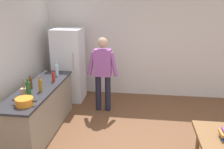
{
  "coord_description": "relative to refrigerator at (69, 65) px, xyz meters",
  "views": [
    {
      "loc": [
        -0.07,
        -3.29,
        2.54
      ],
      "look_at": [
        -0.69,
        1.42,
        1.02
      ],
      "focal_mm": 39.27,
      "sensor_mm": 36.0,
      "label": 1
    }
  ],
  "objects": [
    {
      "name": "bottle_sauce_red",
      "position": [
        0.06,
        -1.24,
        0.1
      ],
      "size": [
        0.06,
        0.06,
        0.24
      ],
      "color": "#B22319",
      "rests_on": "kitchen_counter"
    },
    {
      "name": "bottle_water_clear",
      "position": [
        0.0,
        -0.86,
        0.13
      ],
      "size": [
        0.07,
        0.07,
        0.3
      ],
      "color": "silver",
      "rests_on": "kitchen_counter"
    },
    {
      "name": "refrigerator",
      "position": [
        0.0,
        0.0,
        0.0
      ],
      "size": [
        0.7,
        0.67,
        1.8
      ],
      "color": "white",
      "rests_on": "ground_plane"
    },
    {
      "name": "bottle_oil_amber",
      "position": [
        0.02,
        -1.78,
        0.12
      ],
      "size": [
        0.06,
        0.06,
        0.28
      ],
      "color": "#996619",
      "rests_on": "kitchen_counter"
    },
    {
      "name": "person",
      "position": [
        0.95,
        -0.55,
        0.08
      ],
      "size": [
        0.7,
        0.22,
        1.7
      ],
      "color": "#1E1E2D",
      "rests_on": "ground_plane"
    },
    {
      "name": "utensil_jar",
      "position": [
        -0.17,
        -2.03,
        0.08
      ],
      "size": [
        0.11,
        0.11,
        0.32
      ],
      "color": "tan",
      "rests_on": "kitchen_counter"
    },
    {
      "name": "cooking_pot",
      "position": [
        0.01,
        -2.38,
        0.06
      ],
      "size": [
        0.4,
        0.28,
        0.12
      ],
      "color": "orange",
      "rests_on": "kitchen_counter"
    },
    {
      "name": "wall_back",
      "position": [
        1.9,
        0.6,
        0.45
      ],
      "size": [
        6.4,
        0.12,
        2.7
      ],
      "primitive_type": "cube",
      "color": "silver",
      "rests_on": "ground_plane"
    },
    {
      "name": "bottle_beer_brown",
      "position": [
        -0.21,
        -1.67,
        0.11
      ],
      "size": [
        0.06,
        0.06,
        0.26
      ],
      "color": "#5B3314",
      "rests_on": "kitchen_counter"
    },
    {
      "name": "kitchen_counter",
      "position": [
        -0.1,
        -1.6,
        -0.45
      ],
      "size": [
        0.64,
        2.2,
        0.9
      ],
      "color": "gray",
      "rests_on": "ground_plane"
    },
    {
      "name": "bottle_wine_green",
      "position": [
        -0.06,
        -2.08,
        0.15
      ],
      "size": [
        0.08,
        0.08,
        0.34
      ],
      "color": "#1E5123",
      "rests_on": "kitchen_counter"
    }
  ]
}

